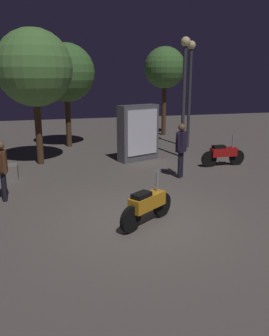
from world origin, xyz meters
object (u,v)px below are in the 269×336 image
person_rider_beside (2,166)px  streetlamp_near (190,81)px  motorcycle_red_parked_left (223,154)px  person_bystander_far (181,146)px  streetlamp_far (184,82)px  kiosk_billboard (138,133)px  motorcycle_orange_foreground (147,205)px

person_rider_beside → streetlamp_near: size_ratio=0.34×
motorcycle_red_parked_left → person_bystander_far: bearing=-154.6°
person_rider_beside → streetlamp_far: bearing=27.9°
motorcycle_red_parked_left → kiosk_billboard: kiosk_billboard is taller
motorcycle_red_parked_left → streetlamp_near: 4.31m
motorcycle_orange_foreground → streetlamp_near: size_ratio=0.31×
person_rider_beside → streetlamp_far: 7.54m
motorcycle_red_parked_left → person_rider_beside: size_ratio=1.07×
streetlamp_near → motorcycle_orange_foreground: bearing=-120.2°
person_rider_beside → streetlamp_near: bearing=34.5°
person_bystander_far → streetlamp_near: (2.27, 4.43, 1.92)m
streetlamp_near → motorcycle_red_parked_left: bearing=-93.5°
person_bystander_far → motorcycle_red_parked_left: bearing=68.3°
person_rider_beside → person_bystander_far: person_bystander_far is taller
motorcycle_red_parked_left → person_bystander_far: size_ratio=0.97×
motorcycle_orange_foreground → person_bystander_far: (2.12, 3.12, 0.59)m
streetlamp_near → kiosk_billboard: bearing=-148.0°
streetlamp_near → streetlamp_far: 2.03m
motorcycle_orange_foreground → person_bystander_far: bearing=21.7°
motorcycle_red_parked_left → streetlamp_far: 3.15m
motorcycle_red_parked_left → kiosk_billboard: (-2.66, 1.70, 0.61)m
streetlamp_far → kiosk_billboard: bearing=-178.4°
streetlamp_far → person_bystander_far: bearing=-114.4°
streetlamp_near → person_bystander_far: bearing=-117.1°
motorcycle_red_parked_left → streetlamp_near: streetlamp_near is taller
person_bystander_far → streetlamp_far: streetlamp_far is taller
motorcycle_orange_foreground → streetlamp_far: bearing=26.0°
person_bystander_far → kiosk_billboard: bearing=146.7°
motorcycle_red_parked_left → streetlamp_far: bearing=116.2°
motorcycle_orange_foreground → person_rider_beside: person_rider_beside is taller
streetlamp_near → streetlamp_far: bearing=-121.0°
motorcycle_red_parked_left → streetlamp_near: size_ratio=0.36×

